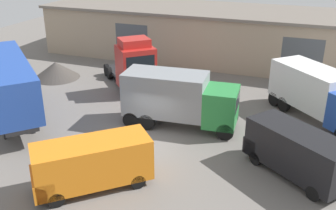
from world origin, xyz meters
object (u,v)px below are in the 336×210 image
(delivery_van_black, at_px, (295,150))
(box_truck_green, at_px, (178,97))
(container_trailer_yellow, at_px, (8,82))
(gravel_pile, at_px, (56,70))
(tractor_unit_red, at_px, (134,66))
(box_truck_blue, at_px, (319,93))
(delivery_van_orange, at_px, (89,163))

(delivery_van_black, relative_size, box_truck_green, 0.77)
(container_trailer_yellow, relative_size, gravel_pile, 2.31)
(tractor_unit_red, xyz_separation_m, delivery_van_black, (12.24, -7.58, -0.63))
(tractor_unit_red, height_order, container_trailer_yellow, tractor_unit_red)
(container_trailer_yellow, height_order, delivery_van_black, container_trailer_yellow)
(container_trailer_yellow, bearing_deg, box_truck_blue, 62.66)
(tractor_unit_red, relative_size, box_truck_blue, 0.96)
(box_truck_blue, height_order, gravel_pile, box_truck_blue)
(delivery_van_black, height_order, delivery_van_orange, delivery_van_black)
(tractor_unit_red, relative_size, container_trailer_yellow, 0.73)
(tractor_unit_red, bearing_deg, container_trailer_yellow, -78.07)
(delivery_van_orange, bearing_deg, box_truck_blue, -172.19)
(delivery_van_black, distance_m, box_truck_blue, 7.24)
(delivery_van_orange, height_order, box_truck_blue, box_truck_blue)
(box_truck_green, bearing_deg, box_truck_blue, 21.95)
(box_truck_blue, height_order, box_truck_green, box_truck_green)
(box_truck_green, xyz_separation_m, gravel_pile, (-12.53, 4.88, -1.22))
(delivery_van_orange, xyz_separation_m, box_truck_blue, (9.62, 11.73, 0.54))
(box_truck_blue, bearing_deg, delivery_van_orange, -84.44)
(tractor_unit_red, relative_size, delivery_van_black, 1.18)
(container_trailer_yellow, distance_m, gravel_pile, 8.28)
(delivery_van_orange, bearing_deg, container_trailer_yellow, -71.76)
(tractor_unit_red, distance_m, gravel_pile, 7.52)
(box_truck_green, relative_size, gravel_pile, 1.85)
(delivery_van_orange, xyz_separation_m, gravel_pile, (-10.89, 12.55, -0.62))
(container_trailer_yellow, xyz_separation_m, delivery_van_black, (17.42, -0.23, -1.22))
(delivery_van_orange, bearing_deg, tractor_unit_red, -116.79)
(delivery_van_orange, height_order, box_truck_green, box_truck_green)
(tractor_unit_red, xyz_separation_m, container_trailer_yellow, (-5.19, -7.35, 0.59))
(delivery_van_black, relative_size, box_truck_blue, 0.81)
(gravel_pile, bearing_deg, container_trailer_yellow, -74.08)
(tractor_unit_red, distance_m, delivery_van_orange, 12.66)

